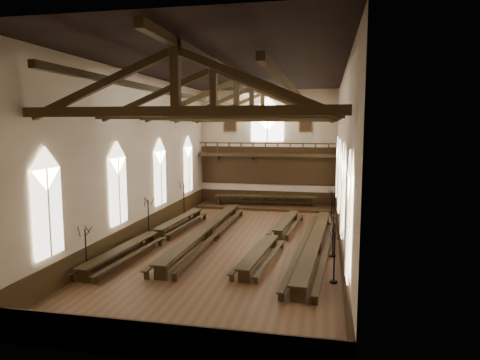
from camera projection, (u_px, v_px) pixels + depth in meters
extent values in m
plane|color=brown|center=(237.00, 243.00, 25.31)|extent=(26.00, 26.00, 0.00)
plane|color=beige|center=(267.00, 148.00, 37.32)|extent=(12.00, 0.00, 12.00)
plane|color=beige|center=(141.00, 194.00, 12.04)|extent=(12.00, 0.00, 12.00)
plane|color=beige|center=(140.00, 158.00, 25.87)|extent=(0.00, 26.00, 26.00)
plane|color=beige|center=(343.00, 161.00, 23.50)|extent=(0.00, 26.00, 26.00)
plane|color=black|center=(236.00, 71.00, 24.05)|extent=(26.00, 26.00, 0.00)
cube|color=#372610|center=(267.00, 198.00, 37.84)|extent=(11.90, 0.08, 1.20)
cube|color=#372610|center=(146.00, 340.00, 12.64)|extent=(11.90, 0.08, 1.20)
cube|color=#372610|center=(142.00, 229.00, 26.41)|extent=(0.08, 25.90, 1.20)
cube|color=#372610|center=(340.00, 239.00, 24.06)|extent=(0.08, 25.90, 1.20)
cube|color=white|center=(48.00, 213.00, 17.30)|extent=(0.05, 1.80, 3.60)
cube|color=white|center=(46.00, 169.00, 17.08)|extent=(0.05, 1.80, 1.80)
cylinder|color=beige|center=(49.00, 213.00, 17.29)|extent=(0.08, 0.08, 3.60)
cube|color=white|center=(119.00, 191.00, 23.13)|extent=(0.05, 1.80, 3.60)
cube|color=white|center=(117.00, 158.00, 22.91)|extent=(0.05, 1.80, 1.80)
cylinder|color=beige|center=(119.00, 191.00, 23.13)|extent=(0.08, 0.08, 3.60)
cube|color=white|center=(161.00, 178.00, 28.97)|extent=(0.05, 1.80, 3.60)
cube|color=white|center=(160.00, 151.00, 28.74)|extent=(0.05, 1.80, 1.80)
cylinder|color=beige|center=(161.00, 178.00, 28.96)|extent=(0.08, 0.08, 3.60)
cube|color=white|center=(189.00, 169.00, 34.80)|extent=(0.05, 1.80, 3.60)
cube|color=white|center=(188.00, 147.00, 34.57)|extent=(0.05, 1.80, 1.80)
cylinder|color=beige|center=(189.00, 169.00, 34.79)|extent=(0.08, 0.08, 3.60)
cube|color=white|center=(348.00, 227.00, 14.97)|extent=(0.05, 1.80, 3.60)
cube|color=white|center=(350.00, 176.00, 14.74)|extent=(0.05, 1.80, 1.80)
cylinder|color=beige|center=(347.00, 226.00, 14.98)|extent=(0.08, 0.08, 3.60)
cube|color=white|center=(342.00, 198.00, 20.80)|extent=(0.05, 1.80, 3.60)
cube|color=white|center=(343.00, 161.00, 20.57)|extent=(0.05, 1.80, 1.80)
cylinder|color=beige|center=(341.00, 198.00, 20.81)|extent=(0.08, 0.08, 3.60)
cube|color=white|center=(339.00, 182.00, 26.63)|extent=(0.05, 1.80, 3.60)
cube|color=white|center=(340.00, 154.00, 26.41)|extent=(0.05, 1.80, 1.80)
cylinder|color=beige|center=(338.00, 182.00, 26.64)|extent=(0.08, 0.08, 3.60)
cube|color=white|center=(337.00, 172.00, 32.47)|extent=(0.05, 1.80, 3.60)
cube|color=white|center=(338.00, 149.00, 32.24)|extent=(0.05, 1.80, 1.80)
cylinder|color=beige|center=(336.00, 172.00, 32.47)|extent=(0.08, 0.08, 3.60)
cube|color=white|center=(267.00, 127.00, 37.00)|extent=(2.80, 0.05, 2.40)
cube|color=white|center=(267.00, 113.00, 36.85)|extent=(2.80, 0.05, 2.80)
cylinder|color=beige|center=(267.00, 127.00, 36.96)|extent=(0.10, 0.10, 2.40)
cube|color=#342510|center=(266.00, 155.00, 36.76)|extent=(11.80, 1.20, 0.20)
cube|color=#372610|center=(267.00, 166.00, 37.46)|extent=(11.80, 0.10, 3.30)
cube|color=#342510|center=(265.00, 143.00, 36.11)|extent=(11.60, 0.12, 0.10)
cube|color=#342510|center=(265.00, 154.00, 36.22)|extent=(11.60, 0.12, 0.10)
cube|color=#342510|center=(217.00, 157.00, 38.07)|extent=(0.35, 0.40, 0.50)
cube|color=#342510|center=(250.00, 158.00, 37.48)|extent=(0.35, 0.40, 0.50)
cube|color=#342510|center=(284.00, 158.00, 36.89)|extent=(0.35, 0.40, 0.50)
cube|color=#342510|center=(319.00, 159.00, 36.30)|extent=(0.35, 0.40, 0.50)
cube|color=brown|center=(230.00, 124.00, 37.62)|extent=(1.15, 0.06, 1.45)
cube|color=black|center=(230.00, 124.00, 37.58)|extent=(0.95, 0.04, 1.25)
cube|color=brown|center=(306.00, 124.00, 36.32)|extent=(1.15, 0.06, 1.45)
cube|color=black|center=(306.00, 124.00, 36.28)|extent=(0.95, 0.04, 1.25)
cube|color=#342510|center=(176.00, 111.00, 14.66)|extent=(11.70, 0.35, 0.35)
cube|color=#342510|center=(175.00, 73.00, 14.50)|extent=(0.30, 0.30, 2.40)
cube|color=#342510|center=(98.00, 86.00, 15.12)|extent=(5.44, 0.26, 2.40)
cube|color=#342510|center=(259.00, 83.00, 13.98)|extent=(5.44, 0.26, 2.40)
cube|color=#342510|center=(214.00, 115.00, 19.52)|extent=(11.70, 0.35, 0.35)
cube|color=#342510|center=(214.00, 86.00, 19.36)|extent=(0.30, 0.30, 2.40)
cube|color=#342510|center=(154.00, 96.00, 19.98)|extent=(5.44, 0.26, 2.40)
cube|color=#342510|center=(277.00, 94.00, 18.84)|extent=(5.44, 0.26, 2.40)
cube|color=#342510|center=(236.00, 117.00, 24.38)|extent=(11.70, 0.35, 0.35)
cube|color=#342510|center=(236.00, 94.00, 24.22)|extent=(0.30, 0.30, 2.40)
cube|color=#342510|center=(188.00, 102.00, 24.84)|extent=(5.44, 0.26, 2.40)
cube|color=#342510|center=(287.00, 101.00, 23.70)|extent=(5.44, 0.26, 2.40)
cube|color=#342510|center=(252.00, 119.00, 29.24)|extent=(11.70, 0.35, 0.35)
cube|color=#342510|center=(252.00, 99.00, 29.08)|extent=(0.30, 0.30, 2.40)
cube|color=#342510|center=(211.00, 106.00, 29.70)|extent=(5.44, 0.26, 2.40)
cube|color=#342510|center=(294.00, 105.00, 28.56)|extent=(5.44, 0.26, 2.40)
cube|color=#342510|center=(262.00, 120.00, 34.10)|extent=(11.70, 0.35, 0.35)
cube|color=#342510|center=(262.00, 103.00, 33.94)|extent=(0.30, 0.30, 2.40)
cube|color=#342510|center=(227.00, 109.00, 34.56)|extent=(5.44, 0.26, 2.40)
cube|color=#342510|center=(299.00, 108.00, 33.42)|extent=(5.44, 0.26, 2.40)
cube|color=#342510|center=(180.00, 95.00, 24.88)|extent=(0.25, 25.70, 0.25)
cube|color=#342510|center=(296.00, 93.00, 23.55)|extent=(0.25, 25.70, 0.25)
cube|color=#342510|center=(236.00, 76.00, 24.09)|extent=(0.30, 25.70, 0.30)
cube|color=#342510|center=(127.00, 249.00, 21.74)|extent=(1.18, 6.91, 0.08)
cube|color=#342510|center=(95.00, 276.00, 18.78)|extent=(0.59, 0.12, 0.66)
cube|color=#342510|center=(151.00, 240.00, 24.79)|extent=(0.59, 0.12, 0.66)
cube|color=#342510|center=(127.00, 257.00, 21.80)|extent=(0.51, 6.08, 0.08)
cube|color=#342510|center=(116.00, 253.00, 21.94)|extent=(0.77, 6.88, 0.06)
cube|color=#342510|center=(82.00, 279.00, 18.91)|extent=(0.22, 0.08, 0.38)
cube|color=#342510|center=(142.00, 241.00, 25.02)|extent=(0.22, 0.08, 0.38)
cube|color=#342510|center=(137.00, 255.00, 21.61)|extent=(0.77, 6.88, 0.06)
cube|color=#342510|center=(106.00, 281.00, 18.58)|extent=(0.22, 0.08, 0.38)
cube|color=#342510|center=(161.00, 243.00, 24.70)|extent=(0.22, 0.08, 0.38)
cube|color=#342510|center=(177.00, 218.00, 28.93)|extent=(1.18, 6.91, 0.08)
cube|color=#342510|center=(159.00, 235.00, 25.97)|extent=(0.59, 0.12, 0.66)
cube|color=#342510|center=(191.00, 214.00, 31.99)|extent=(0.59, 0.12, 0.66)
cube|color=#342510|center=(177.00, 225.00, 28.99)|extent=(0.51, 6.08, 0.08)
cube|color=#342510|center=(168.00, 222.00, 29.13)|extent=(0.77, 6.88, 0.06)
cube|color=#342510|center=(150.00, 236.00, 26.10)|extent=(0.22, 0.08, 0.38)
cube|color=#342510|center=(184.00, 216.00, 32.22)|extent=(0.22, 0.08, 0.38)
cube|color=#342510|center=(185.00, 223.00, 28.81)|extent=(0.77, 6.88, 0.06)
cube|color=#342510|center=(168.00, 238.00, 25.78)|extent=(0.22, 0.08, 0.38)
cube|color=#342510|center=(199.00, 216.00, 31.89)|extent=(0.22, 0.08, 0.38)
cube|color=#342510|center=(186.00, 244.00, 22.44)|extent=(0.83, 7.53, 0.09)
cube|color=#342510|center=(162.00, 272.00, 19.20)|extent=(0.64, 0.09, 0.72)
cube|color=#342510|center=(204.00, 235.00, 25.78)|extent=(0.64, 0.09, 0.72)
cube|color=#342510|center=(187.00, 253.00, 22.50)|extent=(0.15, 6.66, 0.09)
cube|color=#342510|center=(175.00, 249.00, 22.62)|extent=(0.38, 7.53, 0.06)
cube|color=#342510|center=(148.00, 275.00, 19.30)|extent=(0.24, 0.08, 0.42)
cube|color=#342510|center=(194.00, 237.00, 25.99)|extent=(0.24, 0.08, 0.42)
cube|color=#342510|center=(199.00, 250.00, 22.34)|extent=(0.38, 7.53, 0.06)
cube|color=#342510|center=(176.00, 277.00, 19.03)|extent=(0.24, 0.08, 0.42)
cube|color=#342510|center=(215.00, 238.00, 25.71)|extent=(0.24, 0.08, 0.42)
cube|color=#342510|center=(221.00, 215.00, 29.63)|extent=(0.83, 7.53, 0.09)
cube|color=#342510|center=(207.00, 233.00, 26.39)|extent=(0.64, 0.09, 0.72)
cube|color=#342510|center=(231.00, 211.00, 32.97)|extent=(0.64, 0.09, 0.72)
cube|color=#342510|center=(221.00, 222.00, 29.69)|extent=(0.15, 6.66, 0.09)
cube|color=#342510|center=(211.00, 219.00, 29.81)|extent=(0.38, 7.53, 0.06)
cube|color=#342510|center=(197.00, 235.00, 26.50)|extent=(0.24, 0.08, 0.42)
cube|color=#342510|center=(223.00, 213.00, 33.18)|extent=(0.24, 0.08, 0.42)
cube|color=#342510|center=(230.00, 220.00, 29.53)|extent=(0.38, 7.53, 0.06)
cube|color=#342510|center=(218.00, 236.00, 26.22)|extent=(0.24, 0.08, 0.42)
cube|color=#342510|center=(240.00, 213.00, 32.91)|extent=(0.24, 0.08, 0.42)
cube|color=#342510|center=(267.00, 251.00, 21.49)|extent=(1.21, 6.34, 0.07)
cube|color=#342510|center=(258.00, 277.00, 18.78)|extent=(0.54, 0.12, 0.60)
cube|color=#342510|center=(274.00, 243.00, 24.30)|extent=(0.54, 0.12, 0.60)
cube|color=#342510|center=(267.00, 259.00, 21.55)|extent=(0.58, 5.57, 0.07)
cube|color=#342510|center=(256.00, 255.00, 21.69)|extent=(0.83, 6.30, 0.05)
cube|color=#342510|center=(246.00, 279.00, 18.91)|extent=(0.21, 0.08, 0.35)
cube|color=#342510|center=(264.00, 244.00, 24.51)|extent=(0.21, 0.08, 0.35)
cube|color=#342510|center=(278.00, 257.00, 21.37)|extent=(0.83, 6.30, 0.05)
cube|color=#342510|center=(270.00, 282.00, 18.59)|extent=(0.21, 0.08, 0.35)
cube|color=#342510|center=(283.00, 245.00, 24.19)|extent=(0.21, 0.08, 0.35)
cube|color=#342510|center=(282.00, 220.00, 28.69)|extent=(1.21, 6.34, 0.07)
cube|color=#342510|center=(277.00, 235.00, 25.97)|extent=(0.54, 0.12, 0.60)
cube|color=#342510|center=(286.00, 216.00, 31.49)|extent=(0.54, 0.12, 0.60)
cube|color=#342510|center=(282.00, 226.00, 28.74)|extent=(0.58, 5.57, 0.07)
cube|color=#342510|center=(274.00, 223.00, 28.88)|extent=(0.83, 6.30, 0.05)
cube|color=#342510|center=(268.00, 237.00, 26.11)|extent=(0.21, 0.08, 0.35)
cube|color=#342510|center=(279.00, 217.00, 31.71)|extent=(0.21, 0.08, 0.35)
cube|color=#342510|center=(290.00, 224.00, 28.56)|extent=(0.83, 6.30, 0.05)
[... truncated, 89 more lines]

